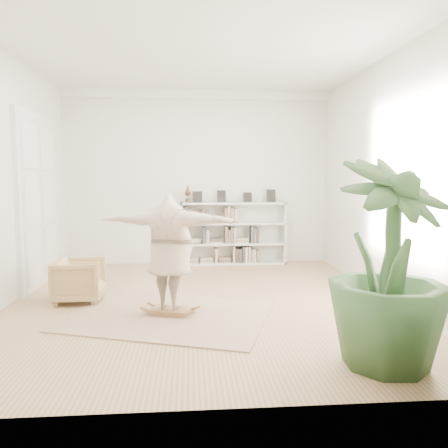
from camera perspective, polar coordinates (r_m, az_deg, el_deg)
name	(u,v)px	position (r m, az deg, el deg)	size (l,w,h in m)	color
floor	(202,302)	(6.49, -2.93, -10.11)	(6.00, 6.00, 0.00)	#966C4D
room_shell	(197,94)	(9.34, -3.59, 16.54)	(6.00, 6.00, 6.00)	silver
doors	(38,202)	(7.96, -23.13, 2.63)	(0.09, 1.78, 2.92)	white
bookshelf	(233,234)	(9.17, 1.19, -1.30)	(2.20, 0.35, 1.64)	silver
armchair	(79,280)	(6.78, -18.38, -6.98)	(0.67, 0.69, 0.63)	tan
rug	(171,314)	(5.92, -6.98, -11.64)	(2.50, 2.00, 0.02)	tan
rocker_board	(171,310)	(5.91, -6.98, -11.09)	(0.59, 0.46, 0.11)	olive
person	(170,249)	(5.72, -7.09, -3.24)	(1.86, 0.51, 1.51)	#BBA68C
houseplant	(389,263)	(4.42, 20.72, -4.80)	(1.12, 1.12, 2.01)	#32562B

